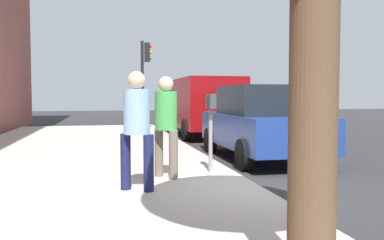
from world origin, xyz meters
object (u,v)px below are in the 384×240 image
at_px(parked_van_far, 202,103).
at_px(parking_meter, 211,116).
at_px(parked_sedan_near, 261,122).
at_px(pedestrian_bystander, 137,121).
at_px(traffic_signal, 145,70).
at_px(pedestrian_at_meter, 166,119).

bearing_deg(parked_van_far, parking_meter, 167.67).
bearing_deg(parked_sedan_near, pedestrian_bystander, 136.22).
xyz_separation_m(parked_van_far, traffic_signal, (1.38, 2.04, 1.32)).
bearing_deg(parked_sedan_near, parking_meter, 140.12).
bearing_deg(traffic_signal, parked_sedan_near, -164.71).
distance_m(parked_van_far, traffic_signal, 2.79).
relative_size(pedestrian_bystander, parked_van_far, 0.33).
bearing_deg(parking_meter, parked_van_far, -12.33).
relative_size(parking_meter, parked_van_far, 0.27).
height_order(pedestrian_at_meter, traffic_signal, traffic_signal).
xyz_separation_m(parking_meter, parked_sedan_near, (2.16, -1.80, -0.27)).
height_order(parked_sedan_near, parked_van_far, parked_van_far).
height_order(parking_meter, pedestrian_at_meter, pedestrian_at_meter).
bearing_deg(pedestrian_at_meter, parking_meter, -10.78).
height_order(pedestrian_bystander, traffic_signal, traffic_signal).
distance_m(parked_sedan_near, traffic_signal, 7.92).
xyz_separation_m(parking_meter, traffic_signal, (9.62, 0.24, 1.41)).
xyz_separation_m(pedestrian_at_meter, parked_van_far, (8.59, -2.67, 0.11)).
height_order(parking_meter, pedestrian_bystander, pedestrian_bystander).
height_order(pedestrian_at_meter, pedestrian_bystander, pedestrian_bystander).
bearing_deg(pedestrian_at_meter, pedestrian_bystander, -155.47).
relative_size(parking_meter, parked_sedan_near, 0.32).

